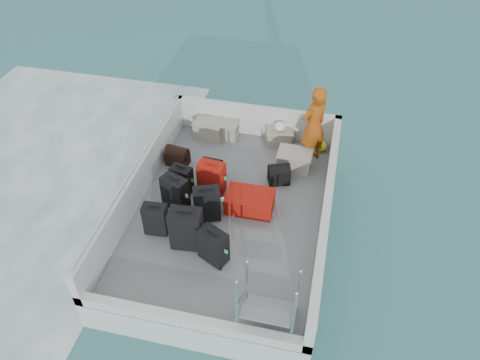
{
  "coord_description": "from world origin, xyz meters",
  "views": [
    {
      "loc": [
        1.55,
        -5.85,
        6.78
      ],
      "look_at": [
        0.1,
        0.43,
        1.0
      ],
      "focal_mm": 35.0,
      "sensor_mm": 36.0,
      "label": 1
    }
  ],
  "objects_px": {
    "suitcase_1": "(175,193)",
    "suitcase_3": "(186,229)",
    "crate_0": "(209,130)",
    "crate_1": "(224,129)",
    "suitcase_6": "(213,246)",
    "suitcase_2": "(182,180)",
    "passenger": "(314,125)",
    "suitcase_4": "(207,204)",
    "suitcase_5": "(212,178)",
    "suitcase_8": "(250,201)",
    "crate_3": "(294,161)",
    "suitcase_0": "(156,220)",
    "crate_2": "(279,137)"
  },
  "relations": [
    {
      "from": "suitcase_8",
      "to": "suitcase_1",
      "type": "bearing_deg",
      "value": 101.21
    },
    {
      "from": "suitcase_2",
      "to": "passenger",
      "type": "height_order",
      "value": "passenger"
    },
    {
      "from": "crate_1",
      "to": "suitcase_1",
      "type": "bearing_deg",
      "value": -97.36
    },
    {
      "from": "suitcase_0",
      "to": "crate_2",
      "type": "height_order",
      "value": "suitcase_0"
    },
    {
      "from": "suitcase_0",
      "to": "crate_0",
      "type": "bearing_deg",
      "value": 83.89
    },
    {
      "from": "suitcase_8",
      "to": "crate_2",
      "type": "distance_m",
      "value": 2.09
    },
    {
      "from": "crate_2",
      "to": "crate_3",
      "type": "xyz_separation_m",
      "value": [
        0.43,
        -0.77,
        0.04
      ]
    },
    {
      "from": "suitcase_1",
      "to": "crate_3",
      "type": "height_order",
      "value": "suitcase_1"
    },
    {
      "from": "crate_1",
      "to": "crate_3",
      "type": "distance_m",
      "value": 1.82
    },
    {
      "from": "suitcase_3",
      "to": "suitcase_4",
      "type": "xyz_separation_m",
      "value": [
        0.15,
        0.69,
        -0.06
      ]
    },
    {
      "from": "suitcase_0",
      "to": "suitcase_8",
      "type": "bearing_deg",
      "value": 29.17
    },
    {
      "from": "suitcase_5",
      "to": "suitcase_3",
      "type": "bearing_deg",
      "value": -84.29
    },
    {
      "from": "suitcase_8",
      "to": "suitcase_3",
      "type": "bearing_deg",
      "value": 141.86
    },
    {
      "from": "suitcase_1",
      "to": "crate_3",
      "type": "relative_size",
      "value": 1.09
    },
    {
      "from": "suitcase_8",
      "to": "passenger",
      "type": "height_order",
      "value": "passenger"
    },
    {
      "from": "suitcase_2",
      "to": "suitcase_3",
      "type": "bearing_deg",
      "value": -54.76
    },
    {
      "from": "suitcase_6",
      "to": "crate_3",
      "type": "height_order",
      "value": "suitcase_6"
    },
    {
      "from": "suitcase_2",
      "to": "crate_1",
      "type": "bearing_deg",
      "value": 93.54
    },
    {
      "from": "suitcase_5",
      "to": "crate_1",
      "type": "height_order",
      "value": "suitcase_5"
    },
    {
      "from": "suitcase_3",
      "to": "crate_0",
      "type": "relative_size",
      "value": 1.36
    },
    {
      "from": "suitcase_5",
      "to": "crate_3",
      "type": "height_order",
      "value": "suitcase_5"
    },
    {
      "from": "suitcase_3",
      "to": "passenger",
      "type": "distance_m",
      "value": 3.32
    },
    {
      "from": "suitcase_3",
      "to": "crate_3",
      "type": "relative_size",
      "value": 1.25
    },
    {
      "from": "suitcase_5",
      "to": "suitcase_8",
      "type": "distance_m",
      "value": 0.86
    },
    {
      "from": "passenger",
      "to": "suitcase_2",
      "type": "bearing_deg",
      "value": -13.98
    },
    {
      "from": "suitcase_3",
      "to": "suitcase_0",
      "type": "bearing_deg",
      "value": 159.81
    },
    {
      "from": "crate_3",
      "to": "passenger",
      "type": "relative_size",
      "value": 0.38
    },
    {
      "from": "suitcase_0",
      "to": "crate_1",
      "type": "distance_m",
      "value": 3.05
    },
    {
      "from": "suitcase_3",
      "to": "crate_1",
      "type": "xyz_separation_m",
      "value": [
        -0.17,
        3.18,
        -0.23
      ]
    },
    {
      "from": "suitcase_0",
      "to": "suitcase_5",
      "type": "relative_size",
      "value": 0.94
    },
    {
      "from": "suitcase_3",
      "to": "crate_1",
      "type": "relative_size",
      "value": 1.38
    },
    {
      "from": "suitcase_1",
      "to": "crate_1",
      "type": "bearing_deg",
      "value": 104.31
    },
    {
      "from": "suitcase_2",
      "to": "suitcase_6",
      "type": "bearing_deg",
      "value": -41.68
    },
    {
      "from": "suitcase_1",
      "to": "suitcase_6",
      "type": "relative_size",
      "value": 1.08
    },
    {
      "from": "suitcase_4",
      "to": "crate_3",
      "type": "relative_size",
      "value": 1.07
    },
    {
      "from": "suitcase_0",
      "to": "crate_1",
      "type": "relative_size",
      "value": 1.09
    },
    {
      "from": "crate_1",
      "to": "suitcase_4",
      "type": "bearing_deg",
      "value": -82.54
    },
    {
      "from": "suitcase_0",
      "to": "suitcase_2",
      "type": "xyz_separation_m",
      "value": [
        0.1,
        1.12,
        -0.03
      ]
    },
    {
      "from": "suitcase_4",
      "to": "suitcase_8",
      "type": "height_order",
      "value": "suitcase_4"
    },
    {
      "from": "suitcase_0",
      "to": "passenger",
      "type": "distance_m",
      "value": 3.57
    },
    {
      "from": "crate_0",
      "to": "crate_1",
      "type": "xyz_separation_m",
      "value": [
        0.32,
        0.11,
        -0.0
      ]
    },
    {
      "from": "suitcase_2",
      "to": "crate_0",
      "type": "xyz_separation_m",
      "value": [
        0.02,
        1.79,
        -0.1
      ]
    },
    {
      "from": "suitcase_1",
      "to": "suitcase_3",
      "type": "relative_size",
      "value": 0.87
    },
    {
      "from": "suitcase_4",
      "to": "crate_1",
      "type": "height_order",
      "value": "suitcase_4"
    },
    {
      "from": "suitcase_1",
      "to": "crate_3",
      "type": "distance_m",
      "value": 2.52
    },
    {
      "from": "suitcase_3",
      "to": "suitcase_5",
      "type": "height_order",
      "value": "suitcase_3"
    },
    {
      "from": "suitcase_4",
      "to": "suitcase_2",
      "type": "bearing_deg",
      "value": 117.09
    },
    {
      "from": "suitcase_6",
      "to": "passenger",
      "type": "distance_m",
      "value": 3.27
    },
    {
      "from": "crate_1",
      "to": "suitcase_0",
      "type": "bearing_deg",
      "value": -98.2
    },
    {
      "from": "suitcase_3",
      "to": "suitcase_6",
      "type": "distance_m",
      "value": 0.55
    }
  ]
}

